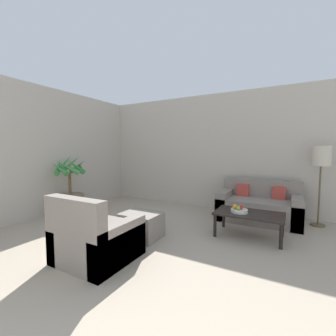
# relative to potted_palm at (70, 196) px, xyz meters

# --- Properties ---
(wall_back) EXTENTS (8.33, 0.06, 2.70)m
(wall_back) POSITION_rel_potted_palm_xyz_m (2.98, 2.11, 0.94)
(wall_back) COLOR #BCB2A3
(wall_back) RESTS_ON ground_plane
(potted_palm) EXTENTS (0.72, 0.72, 1.29)m
(potted_palm) POSITION_rel_potted_palm_xyz_m (0.00, 0.00, 0.00)
(potted_palm) COLOR brown
(potted_palm) RESTS_ON ground_plane
(sofa_loveseat) EXTENTS (1.51, 0.81, 0.78)m
(sofa_loveseat) POSITION_rel_potted_palm_xyz_m (3.59, 1.52, -0.13)
(sofa_loveseat) COLOR gray
(sofa_loveseat) RESTS_ON ground_plane
(floor_lamp) EXTENTS (0.31, 0.31, 1.46)m
(floor_lamp) POSITION_rel_potted_palm_xyz_m (4.59, 1.72, 0.80)
(floor_lamp) COLOR brown
(floor_lamp) RESTS_ON ground_plane
(coffee_table) EXTENTS (1.04, 0.61, 0.39)m
(coffee_table) POSITION_rel_potted_palm_xyz_m (3.56, 0.56, -0.07)
(coffee_table) COLOR black
(coffee_table) RESTS_ON ground_plane
(fruit_bowl) EXTENTS (0.26, 0.26, 0.05)m
(fruit_bowl) POSITION_rel_potted_palm_xyz_m (3.42, 0.50, 0.01)
(fruit_bowl) COLOR beige
(fruit_bowl) RESTS_ON coffee_table
(apple_red) EXTENTS (0.07, 0.07, 0.07)m
(apple_red) POSITION_rel_potted_palm_xyz_m (3.44, 0.51, 0.07)
(apple_red) COLOR red
(apple_red) RESTS_ON fruit_bowl
(apple_green) EXTENTS (0.07, 0.07, 0.07)m
(apple_green) POSITION_rel_potted_palm_xyz_m (3.41, 0.44, 0.07)
(apple_green) COLOR olive
(apple_green) RESTS_ON fruit_bowl
(orange_fruit) EXTENTS (0.07, 0.07, 0.07)m
(orange_fruit) POSITION_rel_potted_palm_xyz_m (3.35, 0.50, 0.07)
(orange_fruit) COLOR orange
(orange_fruit) RESTS_ON fruit_bowl
(armchair) EXTENTS (0.86, 0.85, 0.85)m
(armchair) POSITION_rel_potted_palm_xyz_m (2.01, -1.18, -0.13)
(armchair) COLOR gray
(armchair) RESTS_ON ground_plane
(ottoman) EXTENTS (0.60, 0.49, 0.40)m
(ottoman) POSITION_rel_potted_palm_xyz_m (2.08, -0.30, -0.21)
(ottoman) COLOR gray
(ottoman) RESTS_ON ground_plane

